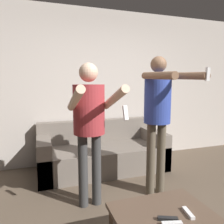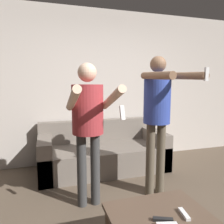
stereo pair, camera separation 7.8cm
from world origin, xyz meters
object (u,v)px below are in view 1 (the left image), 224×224
object	(u,v)px
person_standing_left	(90,118)
remote_far	(188,213)
remote_near	(172,224)
couch	(102,153)
coffee_table	(164,219)
remote_mid	(168,219)
person_standing_right	(158,109)

from	to	relation	value
person_standing_left	remote_far	world-z (taller)	person_standing_left
person_standing_left	remote_near	size ratio (longest dim) A/B	10.68
couch	coffee_table	size ratio (longest dim) A/B	2.59
couch	remote_mid	bearing A→B (deg)	-92.12
couch	remote_near	xyz separation A→B (m)	(-0.08, -2.13, 0.16)
remote_mid	remote_far	xyz separation A→B (m)	(0.19, 0.01, 0.00)
person_standing_right	coffee_table	bearing A→B (deg)	-116.78
couch	remote_near	size ratio (longest dim) A/B	13.24
couch	remote_mid	size ratio (longest dim) A/B	13.42
remote_near	remote_mid	size ratio (longest dim) A/B	1.01
remote_near	person_standing_left	bearing A→B (deg)	107.65
remote_near	remote_mid	bearing A→B (deg)	86.53
person_standing_left	person_standing_right	size ratio (longest dim) A/B	0.94
coffee_table	couch	bearing A→B (deg)	88.37
person_standing_right	remote_far	bearing A→B (deg)	-107.04
remote_far	couch	bearing A→B (deg)	93.24
person_standing_right	remote_near	distance (m)	1.40
remote_near	remote_far	distance (m)	0.21
couch	person_standing_left	world-z (taller)	person_standing_left
person_standing_right	remote_far	world-z (taller)	person_standing_right
remote_mid	remote_near	bearing A→B (deg)	-93.47
person_standing_left	remote_mid	distance (m)	1.27
coffee_table	remote_mid	distance (m)	0.09
remote_mid	person_standing_right	bearing A→B (deg)	64.00
couch	coffee_table	world-z (taller)	couch
coffee_table	remote_far	size ratio (longest dim) A/B	5.12
remote_mid	coffee_table	bearing A→B (deg)	75.03
person_standing_right	remote_mid	xyz separation A→B (m)	(-0.51, -1.04, -0.69)
remote_mid	remote_far	size ratio (longest dim) A/B	0.99
remote_mid	remote_far	bearing A→B (deg)	3.83
couch	remote_far	world-z (taller)	couch
couch	remote_far	xyz separation A→B (m)	(0.12, -2.06, 0.16)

